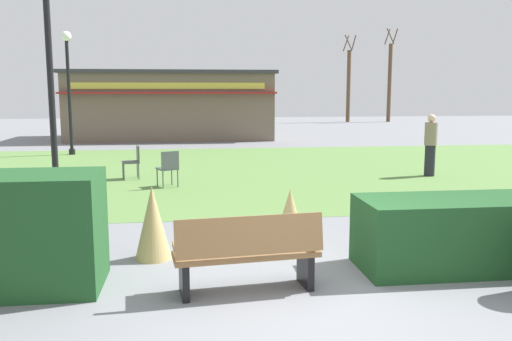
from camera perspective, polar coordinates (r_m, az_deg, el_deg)
ground_plane at (r=6.35m, az=5.28°, el=-13.23°), size 80.00×80.00×0.00m
lawn_patch at (r=15.78m, az=-2.40°, el=0.00°), size 36.00×12.00×0.01m
park_bench at (r=6.30m, az=-0.90°, el=-8.72°), size 1.75×0.71×0.95m
hedge_right at (r=7.69m, az=21.11°, el=-6.19°), size 2.78×1.10×0.94m
ornamental_grass_behind_left at (r=7.67m, az=-10.87°, el=-5.44°), size 0.51×0.51×1.04m
ornamental_grass_behind_right at (r=7.79m, az=3.61°, el=-5.41°), size 0.57×0.57×0.95m
lamppost_mid at (r=11.10m, az=-20.96°, el=10.08°), size 0.36×0.36×4.39m
lamppost_far at (r=20.66m, az=-19.22°, el=9.21°), size 0.36×0.36×4.39m
food_kiosk at (r=26.70m, az=-8.94°, el=6.89°), size 9.72×5.24×3.22m
cafe_chair_west at (r=14.61m, az=-12.78°, el=1.18°), size 0.51×0.51×0.89m
cafe_chair_east at (r=13.16m, az=-9.23°, el=0.49°), size 0.58×0.58×0.89m
person_strolling at (r=15.45m, az=17.96°, el=2.61°), size 0.34×0.34×1.69m
parked_car_west_slot at (r=35.15m, az=-11.75°, el=5.60°), size 4.25×2.15×1.20m
tree_left_bg at (r=40.90m, az=13.94°, el=9.19°), size 0.91×0.96×6.68m
tree_right_bg at (r=40.16m, az=9.76°, el=9.00°), size 0.91×0.96×6.21m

